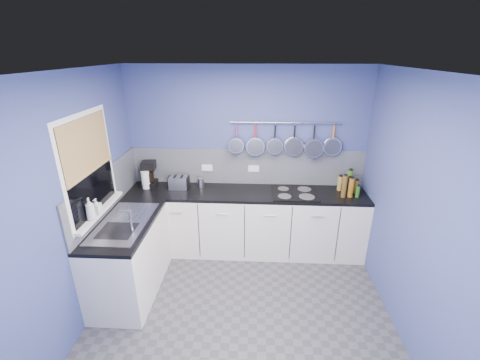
# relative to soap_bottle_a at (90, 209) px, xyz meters

# --- Properties ---
(floor) EXTENTS (3.20, 3.00, 0.02)m
(floor) POSITION_rel_soap_bottle_a_xyz_m (1.53, -0.09, -1.18)
(floor) COLOR #47474C
(floor) RESTS_ON ground
(ceiling) EXTENTS (3.20, 3.00, 0.02)m
(ceiling) POSITION_rel_soap_bottle_a_xyz_m (1.53, -0.09, 1.34)
(ceiling) COLOR white
(ceiling) RESTS_ON ground
(wall_back) EXTENTS (3.20, 0.02, 2.50)m
(wall_back) POSITION_rel_soap_bottle_a_xyz_m (1.53, 1.42, 0.08)
(wall_back) COLOR #3A447F
(wall_back) RESTS_ON ground
(wall_front) EXTENTS (3.20, 0.02, 2.50)m
(wall_front) POSITION_rel_soap_bottle_a_xyz_m (1.53, -1.60, 0.08)
(wall_front) COLOR #3A447F
(wall_front) RESTS_ON ground
(wall_left) EXTENTS (0.02, 3.00, 2.50)m
(wall_left) POSITION_rel_soap_bottle_a_xyz_m (-0.08, -0.09, 0.08)
(wall_left) COLOR #3A447F
(wall_left) RESTS_ON ground
(wall_right) EXTENTS (0.02, 3.00, 2.50)m
(wall_right) POSITION_rel_soap_bottle_a_xyz_m (3.14, -0.09, 0.08)
(wall_right) COLOR #3A447F
(wall_right) RESTS_ON ground
(backsplash_back) EXTENTS (3.20, 0.02, 0.50)m
(backsplash_back) POSITION_rel_soap_bottle_a_xyz_m (1.53, 1.40, -0.02)
(backsplash_back) COLOR #8E939F
(backsplash_back) RESTS_ON wall_back
(backsplash_left) EXTENTS (0.02, 1.80, 0.50)m
(backsplash_left) POSITION_rel_soap_bottle_a_xyz_m (-0.06, 0.51, -0.02)
(backsplash_left) COLOR #8E939F
(backsplash_left) RESTS_ON wall_left
(cabinet_run_back) EXTENTS (3.20, 0.60, 0.86)m
(cabinet_run_back) POSITION_rel_soap_bottle_a_xyz_m (1.53, 1.11, -0.74)
(cabinet_run_back) COLOR silver
(cabinet_run_back) RESTS_ON ground
(worktop_back) EXTENTS (3.20, 0.60, 0.04)m
(worktop_back) POSITION_rel_soap_bottle_a_xyz_m (1.53, 1.11, -0.29)
(worktop_back) COLOR black
(worktop_back) RESTS_ON cabinet_run_back
(cabinet_run_left) EXTENTS (0.60, 1.20, 0.86)m
(cabinet_run_left) POSITION_rel_soap_bottle_a_xyz_m (0.23, 0.21, -0.74)
(cabinet_run_left) COLOR silver
(cabinet_run_left) RESTS_ON ground
(worktop_left) EXTENTS (0.60, 1.20, 0.04)m
(worktop_left) POSITION_rel_soap_bottle_a_xyz_m (0.23, 0.21, -0.29)
(worktop_left) COLOR black
(worktop_left) RESTS_ON cabinet_run_left
(window_frame) EXTENTS (0.01, 1.00, 1.10)m
(window_frame) POSITION_rel_soap_bottle_a_xyz_m (-0.05, 0.21, 0.38)
(window_frame) COLOR white
(window_frame) RESTS_ON wall_left
(window_glass) EXTENTS (0.01, 0.90, 1.00)m
(window_glass) POSITION_rel_soap_bottle_a_xyz_m (-0.04, 0.21, 0.38)
(window_glass) COLOR black
(window_glass) RESTS_ON wall_left
(bamboo_blind) EXTENTS (0.01, 0.90, 0.55)m
(bamboo_blind) POSITION_rel_soap_bottle_a_xyz_m (-0.03, 0.21, 0.61)
(bamboo_blind) COLOR #9B8149
(bamboo_blind) RESTS_ON wall_left
(window_sill) EXTENTS (0.10, 0.98, 0.03)m
(window_sill) POSITION_rel_soap_bottle_a_xyz_m (-0.02, 0.21, -0.13)
(window_sill) COLOR white
(window_sill) RESTS_ON wall_left
(sink_unit) EXTENTS (0.50, 0.95, 0.01)m
(sink_unit) POSITION_rel_soap_bottle_a_xyz_m (0.23, 0.21, -0.27)
(sink_unit) COLOR silver
(sink_unit) RESTS_ON worktop_left
(mixer_tap) EXTENTS (0.12, 0.08, 0.26)m
(mixer_tap) POSITION_rel_soap_bottle_a_xyz_m (0.39, 0.03, -0.14)
(mixer_tap) COLOR silver
(mixer_tap) RESTS_ON worktop_left
(socket_left) EXTENTS (0.15, 0.01, 0.09)m
(socket_left) POSITION_rel_soap_bottle_a_xyz_m (0.98, 1.38, -0.04)
(socket_left) COLOR white
(socket_left) RESTS_ON backsplash_back
(socket_right) EXTENTS (0.15, 0.01, 0.09)m
(socket_right) POSITION_rel_soap_bottle_a_xyz_m (1.63, 1.38, -0.04)
(socket_right) COLOR white
(socket_right) RESTS_ON backsplash_back
(pot_rail) EXTENTS (1.45, 0.02, 0.02)m
(pot_rail) POSITION_rel_soap_bottle_a_xyz_m (2.03, 1.36, 0.61)
(pot_rail) COLOR silver
(pot_rail) RESTS_ON wall_back
(soap_bottle_a) EXTENTS (0.12, 0.12, 0.24)m
(soap_bottle_a) POSITION_rel_soap_bottle_a_xyz_m (0.00, 0.00, 0.00)
(soap_bottle_a) COLOR white
(soap_bottle_a) RESTS_ON window_sill
(soap_bottle_b) EXTENTS (0.08, 0.09, 0.17)m
(soap_bottle_b) POSITION_rel_soap_bottle_a_xyz_m (0.00, 0.13, -0.03)
(soap_bottle_b) COLOR white
(soap_bottle_b) RESTS_ON window_sill
(paper_towel) EXTENTS (0.11, 0.11, 0.25)m
(paper_towel) POSITION_rel_soap_bottle_a_xyz_m (0.17, 1.16, -0.15)
(paper_towel) COLOR white
(paper_towel) RESTS_ON worktop_back
(coffee_maker) EXTENTS (0.22, 0.24, 0.35)m
(coffee_maker) POSITION_rel_soap_bottle_a_xyz_m (0.19, 1.24, -0.10)
(coffee_maker) COLOR black
(coffee_maker) RESTS_ON worktop_back
(toaster) EXTENTS (0.27, 0.17, 0.17)m
(toaster) POSITION_rel_soap_bottle_a_xyz_m (0.62, 1.18, -0.19)
(toaster) COLOR silver
(toaster) RESTS_ON worktop_back
(canister) EXTENTS (0.10, 0.10, 0.12)m
(canister) POSITION_rel_soap_bottle_a_xyz_m (0.91, 1.24, -0.21)
(canister) COLOR silver
(canister) RESTS_ON worktop_back
(hob) EXTENTS (0.59, 0.51, 0.01)m
(hob) POSITION_rel_soap_bottle_a_xyz_m (2.18, 1.09, -0.26)
(hob) COLOR black
(hob) RESTS_ON worktop_back
(pan_0) EXTENTS (0.21, 0.12, 0.40)m
(pan_0) POSITION_rel_soap_bottle_a_xyz_m (1.40, 1.35, 0.41)
(pan_0) COLOR silver
(pan_0) RESTS_ON pot_rail
(pan_1) EXTENTS (0.25, 0.08, 0.44)m
(pan_1) POSITION_rel_soap_bottle_a_xyz_m (1.65, 1.35, 0.39)
(pan_1) COLOR silver
(pan_1) RESTS_ON pot_rail
(pan_2) EXTENTS (0.22, 0.10, 0.41)m
(pan_2) POSITION_rel_soap_bottle_a_xyz_m (1.90, 1.35, 0.41)
(pan_2) COLOR silver
(pan_2) RESTS_ON pot_rail
(pan_3) EXTENTS (0.25, 0.06, 0.44)m
(pan_3) POSITION_rel_soap_bottle_a_xyz_m (2.16, 1.35, 0.39)
(pan_3) COLOR silver
(pan_3) RESTS_ON pot_rail
(pan_4) EXTENTS (0.25, 0.12, 0.44)m
(pan_4) POSITION_rel_soap_bottle_a_xyz_m (2.41, 1.35, 0.39)
(pan_4) COLOR silver
(pan_4) RESTS_ON pot_rail
(pan_5) EXTENTS (0.24, 0.05, 0.43)m
(pan_5) POSITION_rel_soap_bottle_a_xyz_m (2.67, 1.35, 0.40)
(pan_5) COLOR silver
(pan_5) RESTS_ON pot_rail
(condiment_0) EXTENTS (0.06, 0.06, 0.10)m
(condiment_0) POSITION_rel_soap_bottle_a_xyz_m (2.97, 1.22, -0.22)
(condiment_0) COLOR #4C190C
(condiment_0) RESTS_ON worktop_back
(condiment_1) EXTENTS (0.07, 0.07, 0.29)m
(condiment_1) POSITION_rel_soap_bottle_a_xyz_m (2.91, 1.22, -0.12)
(condiment_1) COLOR #3F721E
(condiment_1) RESTS_ON worktop_back
(condiment_2) EXTENTS (0.07, 0.07, 0.20)m
(condiment_2) POSITION_rel_soap_bottle_a_xyz_m (2.79, 1.23, -0.17)
(condiment_2) COLOR olive
(condiment_2) RESTS_ON worktop_back
(condiment_3) EXTENTS (0.06, 0.06, 0.18)m
(condiment_3) POSITION_rel_soap_bottle_a_xyz_m (2.98, 1.14, -0.18)
(condiment_3) COLOR brown
(condiment_3) RESTS_ON worktop_back
(condiment_4) EXTENTS (0.06, 0.06, 0.21)m
(condiment_4) POSITION_rel_soap_bottle_a_xyz_m (2.89, 1.15, -0.16)
(condiment_4) COLOR black
(condiment_4) RESTS_ON worktop_back
(condiment_5) EXTENTS (0.06, 0.06, 0.12)m
(condiment_5) POSITION_rel_soap_bottle_a_xyz_m (2.82, 1.14, -0.21)
(condiment_5) COLOR black
(condiment_5) RESTS_ON worktop_back
(condiment_6) EXTENTS (0.05, 0.05, 0.15)m
(condiment_6) POSITION_rel_soap_bottle_a_xyz_m (2.97, 1.02, -0.19)
(condiment_6) COLOR #265919
(condiment_6) RESTS_ON worktop_back
(condiment_7) EXTENTS (0.07, 0.07, 0.25)m
(condiment_7) POSITION_rel_soap_bottle_a_xyz_m (2.88, 1.03, -0.14)
(condiment_7) COLOR #8C5914
(condiment_7) RESTS_ON worktop_back
(condiment_8) EXTENTS (0.06, 0.06, 0.29)m
(condiment_8) POSITION_rel_soap_bottle_a_xyz_m (2.79, 1.02, -0.12)
(condiment_8) COLOR brown
(condiment_8) RESTS_ON worktop_back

